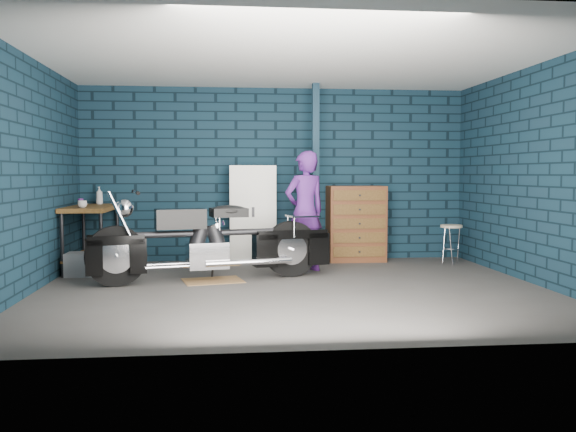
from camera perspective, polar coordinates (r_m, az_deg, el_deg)
The scene contains 14 objects.
ground at distance 7.25m, azimuth 0.52°, elevation -6.88°, with size 6.00×6.00×0.00m, color #454340.
room_walls at distance 7.69m, azimuth 0.06°, elevation 7.99°, with size 6.02×5.01×2.71m.
support_post at distance 9.12m, azimuth 2.58°, elevation 3.88°, with size 0.10×0.10×2.70m, color #122A3A.
workbench at distance 9.07m, azimuth -17.88°, elevation -1.97°, with size 0.60×1.40×0.91m, color brown.
drip_mat at distance 7.86m, azimuth -7.05°, elevation -6.02°, with size 0.74×0.55×0.01m, color olive.
motorcycle at distance 7.78m, azimuth -7.08°, elevation -1.83°, with size 2.64×0.72×1.16m, color black, non-canonical shape.
person at distance 8.49m, azimuth 1.60°, elevation 0.43°, with size 0.61×0.40×1.68m, color #54207A.
storage_bin at distance 8.61m, azimuth -18.39°, elevation -4.30°, with size 0.50×0.35×0.31m, color gray.
locker at distance 9.33m, azimuth -3.35°, elevation 0.16°, with size 0.69×0.50×1.49m, color silver.
tool_chest at distance 9.56m, azimuth 6.39°, elevation -0.71°, with size 0.88×0.49×1.17m, color brown.
shop_stool at distance 9.54m, azimuth 15.02°, elevation -2.58°, with size 0.33×0.33×0.59m, color #C6B696, non-canonical shape.
cup_a at distance 8.58m, azimuth -18.69°, elevation 1.06°, with size 0.12×0.12×0.10m, color #C6B696.
mug_purple at distance 9.11m, azimuth -18.83°, elevation 1.23°, with size 0.08×0.08×0.10m, color #551B6C.
bottle at distance 9.52m, azimuth -17.24°, elevation 1.85°, with size 0.10×0.10×0.26m, color gray.
Camera 1 is at (-0.80, -7.07, 1.37)m, focal length 38.00 mm.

